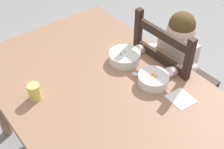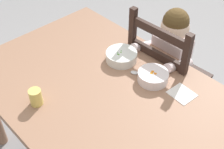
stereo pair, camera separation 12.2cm
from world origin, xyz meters
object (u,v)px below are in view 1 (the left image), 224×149
object	(u,v)px
bowl_of_peas	(125,57)
drinking_cup	(34,92)
dining_chair	(170,82)
dining_table	(99,96)
bowl_of_carrots	(153,79)
child_figure	(173,61)
spoon	(139,75)

from	to	relation	value
bowl_of_peas	drinking_cup	world-z (taller)	drinking_cup
bowl_of_peas	drinking_cup	bearing A→B (deg)	-94.46
dining_chair	bowl_of_peas	distance (m)	0.42
dining_table	drinking_cup	world-z (taller)	drinking_cup
dining_chair	drinking_cup	size ratio (longest dim) A/B	11.02
bowl_of_carrots	child_figure	bearing A→B (deg)	112.49
bowl_of_carrots	dining_table	bearing A→B (deg)	-125.41
bowl_of_peas	spoon	bearing A→B (deg)	-7.60
spoon	drinking_cup	world-z (taller)	drinking_cup
bowl_of_carrots	spoon	xyz separation A→B (m)	(-0.09, -0.02, -0.03)
dining_table	bowl_of_carrots	bearing A→B (deg)	54.59
dining_table	dining_chair	bearing A→B (deg)	84.65
bowl_of_carrots	drinking_cup	xyz separation A→B (m)	(-0.28, -0.55, 0.01)
dining_table	drinking_cup	distance (m)	0.36
bowl_of_carrots	drinking_cup	size ratio (longest dim) A/B	1.87
bowl_of_peas	drinking_cup	xyz separation A→B (m)	(-0.04, -0.55, 0.01)
bowl_of_peas	bowl_of_carrots	distance (m)	0.24
dining_table	bowl_of_peas	distance (m)	0.28
dining_chair	drinking_cup	bearing A→B (deg)	-101.06
dining_chair	spoon	xyz separation A→B (m)	(0.03, -0.32, 0.25)
child_figure	spoon	distance (m)	0.32
dining_table	child_figure	world-z (taller)	child_figure
spoon	drinking_cup	xyz separation A→B (m)	(-0.19, -0.53, 0.04)
dining_table	dining_chair	size ratio (longest dim) A/B	1.42
drinking_cup	dining_table	bearing A→B (deg)	69.74
bowl_of_carrots	spoon	distance (m)	0.10
child_figure	bowl_of_peas	xyz separation A→B (m)	(-0.12, -0.29, 0.10)
dining_chair	bowl_of_carrots	bearing A→B (deg)	-68.29
spoon	child_figure	bearing A→B (deg)	95.60
child_figure	bowl_of_peas	world-z (taller)	child_figure
child_figure	spoon	world-z (taller)	child_figure
bowl_of_carrots	drinking_cup	bearing A→B (deg)	-117.31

